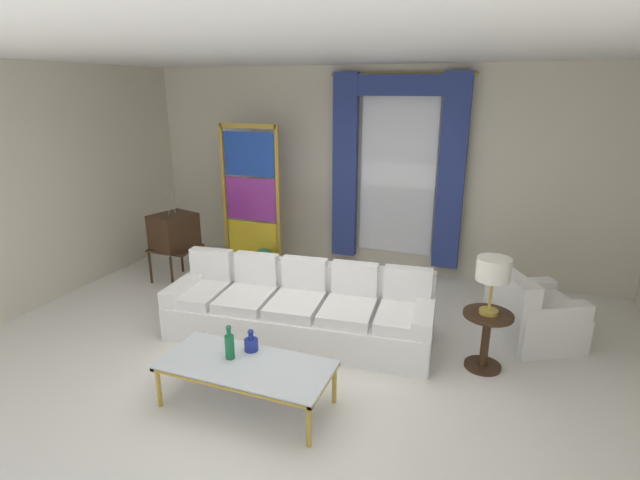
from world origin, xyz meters
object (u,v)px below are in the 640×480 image
Objects in this scene: bottle_crystal_tall at (251,343)px; vintage_tv at (174,233)px; bottle_blue_decanter at (230,345)px; stained_glass_divider at (251,202)px; armchair_white at (530,317)px; table_lamp_brass at (493,272)px; peacock_figurine at (261,264)px; round_side_table at (486,335)px; coffee_table at (246,367)px; couch_white_long at (300,310)px.

bottle_crystal_tall is 3.04m from vintage_tv.
stained_glass_divider is (-1.40, 2.99, 0.52)m from bottle_blue_decanter.
table_lamp_brass is at bearing -120.11° from armchair_white.
stained_glass_divider is 3.67× the size of peacock_figurine.
bottle_crystal_tall reaches higher than peacock_figurine.
armchair_white is at bearing 59.89° from round_side_table.
stained_glass_divider is 3.86× the size of table_lamp_brass.
coffee_table is 1.35× the size of armchair_white.
table_lamp_brass reaches higher than bottle_crystal_tall.
armchair_white is 3.66m from peacock_figurine.
vintage_tv is 1.22× the size of armchair_white.
table_lamp_brass is at bearing 30.27° from bottle_crystal_tall.
round_side_table is at bearing -90.00° from table_lamp_brass.
stained_glass_divider is at bearing 117.43° from coffee_table.
bottle_crystal_tall is 2.29m from round_side_table.
stained_glass_divider is at bearing 115.02° from bottle_blue_decanter.
couch_white_long reaches higher than peacock_figurine.
couch_white_long is at bearing -162.40° from armchair_white.
bottle_blue_decanter reaches higher than round_side_table.
table_lamp_brass is (2.09, 1.34, 0.49)m from bottle_blue_decanter.
bottle_blue_decanter is at bearing -44.57° from vintage_tv.
vintage_tv is (-2.36, 2.19, 0.35)m from coffee_table.
armchair_white is at bearing 38.21° from bottle_crystal_tall.
bottle_blue_decanter is 3.34m from stained_glass_divider.
round_side_table is at bearing 32.67° from bottle_blue_decanter.
couch_white_long reaches higher than bottle_blue_decanter.
armchair_white is (2.41, 0.76, -0.02)m from couch_white_long.
couch_white_long is 9.25× the size of bottle_blue_decanter.
stained_glass_divider reaches higher than bottle_crystal_tall.
armchair_white reaches higher than round_side_table.
bottle_blue_decanter is at bearing -147.33° from table_lamp_brass.
vintage_tv reaches higher than round_side_table.
armchair_white is 1.94× the size of table_lamp_brass.
stained_glass_divider is 3.92m from round_side_table.
peacock_figurine is at bearing -47.49° from stained_glass_divider.
table_lamp_brass is (0.00, 0.00, 0.67)m from round_side_table.
stained_glass_divider is 0.95m from peacock_figurine.
stained_glass_divider is 3.86m from table_lamp_brass.
vintage_tv is at bearing 179.07° from armchair_white.
vintage_tv reaches higher than couch_white_long.
bottle_blue_decanter is 1.52× the size of bottle_crystal_tall.
bottle_crystal_tall is at bearing -141.79° from armchair_white.
table_lamp_brass is (4.28, -0.82, 0.30)m from vintage_tv.
round_side_table is (3.18, -1.32, 0.14)m from peacock_figurine.
vintage_tv is 2.26× the size of round_side_table.
vintage_tv is at bearing 139.37° from bottle_crystal_tall.
round_side_table reaches higher than coffee_table.
coffee_table is at bearing -64.83° from peacock_figurine.
stained_glass_divider is at bearing 131.92° from couch_white_long.
couch_white_long is at bearing -20.08° from vintage_tv.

